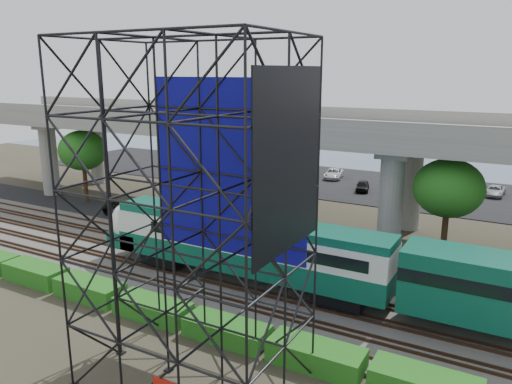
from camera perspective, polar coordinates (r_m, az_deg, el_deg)
The scene contains 13 objects.
ground at distance 33.51m, azimuth -8.15°, elevation -10.55°, with size 140.00×140.00×0.00m, color #474233.
ballast_bed at distance 34.94m, azimuth -6.15°, elevation -9.26°, with size 90.00×12.00×0.20m, color slate.
service_road at distance 41.70m, azimuth 0.61°, elevation -5.38°, with size 90.00×5.00×0.08m, color black.
parking_lot at distance 62.59m, azimuth 10.94°, elevation 0.89°, with size 90.00×18.00×0.08m, color black.
harbor_water at distance 83.43m, azimuth 15.74°, elevation 3.80°, with size 140.00×40.00×0.03m, color slate.
rail_tracks at distance 34.87m, azimuth -6.16°, elevation -8.99°, with size 90.00×9.52×0.16m.
commuter_train at distance 31.21m, azimuth 2.18°, elevation -6.57°, with size 29.30×3.06×4.30m.
overpass at distance 44.88m, azimuth 3.38°, elevation 6.70°, with size 80.00×12.00×12.40m.
scaffold_tower at distance 21.15m, azimuth -7.54°, elevation -3.54°, with size 9.36×6.36×15.00m.
hedge_strip at distance 29.70m, azimuth -11.72°, elevation -12.85°, with size 34.60×1.80×1.20m.
trees at distance 47.32m, azimuth -1.07°, elevation 3.85°, with size 40.94×16.94×7.69m.
suv at distance 49.82m, azimuth -14.48°, elevation -1.79°, with size 2.16×4.69×1.30m, color black.
parked_cars at distance 61.81m, azimuth 11.54°, elevation 1.30°, with size 34.26×9.73×1.28m.
Camera 1 is at (18.78, -24.12, 13.73)m, focal length 35.00 mm.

